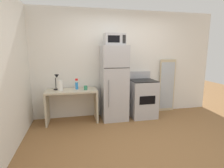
# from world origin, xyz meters

# --- Properties ---
(ground_plane) EXTENTS (12.00, 12.00, 0.00)m
(ground_plane) POSITION_xyz_m (0.00, 0.00, 0.00)
(ground_plane) COLOR olive
(wall_back_white) EXTENTS (5.00, 0.10, 2.60)m
(wall_back_white) POSITION_xyz_m (0.00, 1.70, 1.30)
(wall_back_white) COLOR white
(wall_back_white) RESTS_ON ground
(desk) EXTENTS (1.14, 0.53, 0.75)m
(desk) POSITION_xyz_m (-1.23, 1.37, 0.52)
(desk) COLOR beige
(desk) RESTS_ON ground
(desk_lamp) EXTENTS (0.14, 0.12, 0.35)m
(desk_lamp) POSITION_xyz_m (-1.55, 1.44, 0.99)
(desk_lamp) COLOR black
(desk_lamp) RESTS_ON desk
(coffee_mug) EXTENTS (0.08, 0.08, 0.09)m
(coffee_mug) POSITION_xyz_m (-0.92, 1.30, 0.80)
(coffee_mug) COLOR #338C66
(coffee_mug) RESTS_ON desk
(paper_towel_roll) EXTENTS (0.11, 0.11, 0.24)m
(paper_towel_roll) POSITION_xyz_m (-1.47, 1.31, 0.87)
(paper_towel_roll) COLOR white
(paper_towel_roll) RESTS_ON desk
(spray_bottle) EXTENTS (0.06, 0.06, 0.25)m
(spray_bottle) POSITION_xyz_m (-1.11, 1.41, 0.85)
(spray_bottle) COLOR #2D8CEA
(spray_bottle) RESTS_ON desk
(refrigerator) EXTENTS (0.59, 0.61, 1.74)m
(refrigerator) POSITION_xyz_m (-0.25, 1.34, 0.87)
(refrigerator) COLOR #B7B7BC
(refrigerator) RESTS_ON ground
(microwave) EXTENTS (0.46, 0.35, 0.26)m
(microwave) POSITION_xyz_m (-0.25, 1.32, 1.87)
(microwave) COLOR #B7B7BC
(microwave) RESTS_ON refrigerator
(oven_range) EXTENTS (0.61, 0.61, 1.10)m
(oven_range) POSITION_xyz_m (0.48, 1.33, 0.47)
(oven_range) COLOR #B7B7BC
(oven_range) RESTS_ON ground
(leaning_mirror) EXTENTS (0.44, 0.03, 1.40)m
(leaning_mirror) POSITION_xyz_m (1.28, 1.59, 0.70)
(leaning_mirror) COLOR #C6B793
(leaning_mirror) RESTS_ON ground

